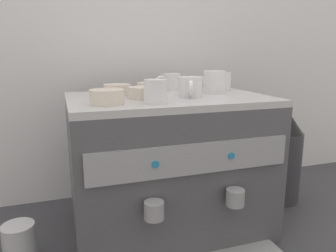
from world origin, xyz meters
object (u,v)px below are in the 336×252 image
milk_pitcher (19,243)px  espresso_machine (168,165)px  ceramic_bowl_1 (144,93)px  ceramic_bowl_3 (117,90)px  ceramic_cup_2 (190,87)px  ceramic_cup_1 (214,82)px  ceramic_cup_3 (219,82)px  ceramic_cup_4 (171,82)px  ceramic_bowl_2 (107,97)px  ceramic_bowl_0 (150,88)px  coffee_grinder (283,157)px  ceramic_cup_0 (155,91)px

milk_pitcher → espresso_machine: bearing=5.2°
ceramic_bowl_1 → ceramic_bowl_3: same height
ceramic_cup_2 → milk_pitcher: ceramic_cup_2 is taller
ceramic_cup_1 → ceramic_bowl_1: 0.28m
espresso_machine → ceramic_cup_3: ceramic_cup_3 is taller
ceramic_cup_3 → ceramic_bowl_3: 0.40m
ceramic_cup_1 → ceramic_cup_4: ceramic_cup_1 is taller
ceramic_bowl_2 → ceramic_cup_3: bearing=24.7°
ceramic_cup_1 → milk_pitcher: size_ratio=1.00×
ceramic_cup_1 → ceramic_cup_2: bearing=-150.8°
ceramic_bowl_0 → ceramic_bowl_2: bearing=-130.2°
ceramic_bowl_3 → ceramic_bowl_1: bearing=-60.4°
ceramic_cup_2 → coffee_grinder: bearing=11.2°
espresso_machine → coffee_grinder: 0.54m
espresso_machine → ceramic_bowl_0: ceramic_bowl_0 is taller
ceramic_cup_1 → coffee_grinder: (0.35, 0.03, -0.33)m
ceramic_cup_1 → ceramic_cup_2: ceramic_cup_1 is taller
ceramic_bowl_0 → espresso_machine: bearing=-75.0°
ceramic_cup_1 → ceramic_bowl_3: bearing=169.9°
ceramic_cup_0 → ceramic_cup_3: (0.33, 0.24, -0.00)m
ceramic_cup_2 → ceramic_cup_0: bearing=-147.1°
espresso_machine → ceramic_bowl_2: ceramic_bowl_2 is taller
ceramic_cup_0 → ceramic_cup_2: bearing=32.9°
ceramic_bowl_3 → ceramic_cup_3: bearing=1.6°
ceramic_bowl_2 → ceramic_cup_1: bearing=19.3°
ceramic_cup_4 → ceramic_bowl_3: (-0.22, -0.07, -0.02)m
espresso_machine → ceramic_bowl_0: 0.29m
espresso_machine → ceramic_cup_0: 0.32m
ceramic_cup_0 → ceramic_cup_1: (0.27, 0.17, 0.01)m
ceramic_cup_0 → ceramic_cup_1: bearing=31.3°
ceramic_cup_2 → coffee_grinder: (0.47, 0.09, -0.32)m
ceramic_bowl_3 → coffee_grinder: 0.76m
ceramic_cup_0 → ceramic_bowl_1: (-0.01, 0.11, -0.02)m
ceramic_cup_0 → ceramic_cup_4: bearing=62.9°
ceramic_bowl_1 → coffee_grinder: size_ratio=0.26×
ceramic_bowl_1 → ceramic_cup_3: bearing=21.0°
coffee_grinder → milk_pitcher: bearing=-174.3°
ceramic_cup_3 → ceramic_cup_4: bearing=161.3°
ceramic_cup_0 → ceramic_cup_1: 0.32m
ceramic_cup_0 → ceramic_bowl_0: size_ratio=1.04×
ceramic_cup_0 → ceramic_cup_3: ceramic_cup_0 is taller
ceramic_bowl_2 → ceramic_bowl_3: bearing=72.2°
ceramic_bowl_0 → ceramic_bowl_1: (-0.06, -0.14, 0.00)m
ceramic_cup_0 → espresso_machine: bearing=57.3°
coffee_grinder → ceramic_cup_4: bearing=167.1°
espresso_machine → ceramic_cup_3: bearing=23.2°
ceramic_bowl_0 → ceramic_bowl_3: size_ratio=1.07×
ceramic_cup_1 → milk_pitcher: 0.83m
ceramic_cup_0 → ceramic_cup_2: size_ratio=0.91×
ceramic_cup_3 → milk_pitcher: 0.89m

